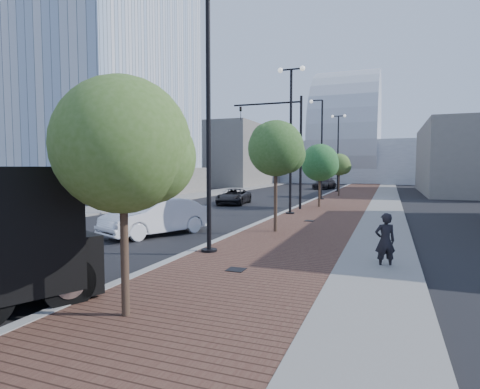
% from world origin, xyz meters
% --- Properties ---
extents(sidewalk, '(7.00, 140.00, 0.12)m').
position_xyz_m(sidewalk, '(3.50, 40.00, 0.06)').
color(sidewalk, '#4C2D23').
rests_on(sidewalk, ground).
extents(concrete_strip, '(2.40, 140.00, 0.13)m').
position_xyz_m(concrete_strip, '(6.20, 40.00, 0.07)').
color(concrete_strip, slate).
rests_on(concrete_strip, ground).
extents(curb, '(0.30, 140.00, 0.14)m').
position_xyz_m(curb, '(0.00, 40.00, 0.07)').
color(curb, gray).
rests_on(curb, ground).
extents(west_sidewalk, '(4.00, 140.00, 0.12)m').
position_xyz_m(west_sidewalk, '(-13.00, 40.00, 0.06)').
color(west_sidewalk, slate).
rests_on(west_sidewalk, ground).
extents(white_sedan, '(3.62, 5.34, 1.67)m').
position_xyz_m(white_sedan, '(-3.35, 12.81, 0.83)').
color(white_sedan, white).
rests_on(white_sedan, ground).
extents(dark_car_mid, '(2.62, 4.82, 1.28)m').
position_xyz_m(dark_car_mid, '(-5.57, 27.79, 0.64)').
color(dark_car_mid, black).
rests_on(dark_car_mid, ground).
extents(dark_car_far, '(2.96, 5.60, 1.55)m').
position_xyz_m(dark_car_far, '(-2.04, 53.26, 0.77)').
color(dark_car_far, black).
rests_on(dark_car_far, ground).
extents(pedestrian, '(0.73, 0.61, 1.70)m').
position_xyz_m(pedestrian, '(6.39, 10.12, 0.85)').
color(pedestrian, black).
rests_on(pedestrian, ground).
extents(streetlight_1, '(1.44, 0.56, 9.21)m').
position_xyz_m(streetlight_1, '(0.49, 10.00, 4.34)').
color(streetlight_1, black).
rests_on(streetlight_1, ground).
extents(streetlight_2, '(1.72, 0.56, 9.28)m').
position_xyz_m(streetlight_2, '(0.60, 22.00, 4.82)').
color(streetlight_2, black).
rests_on(streetlight_2, ground).
extents(streetlight_3, '(1.44, 0.56, 9.21)m').
position_xyz_m(streetlight_3, '(0.49, 34.00, 4.34)').
color(streetlight_3, black).
rests_on(streetlight_3, ground).
extents(streetlight_4, '(1.72, 0.56, 9.28)m').
position_xyz_m(streetlight_4, '(0.60, 46.00, 4.82)').
color(streetlight_4, black).
rests_on(streetlight_4, ground).
extents(traffic_mast, '(5.09, 0.20, 8.00)m').
position_xyz_m(traffic_mast, '(-0.30, 25.00, 4.98)').
color(traffic_mast, black).
rests_on(traffic_mast, ground).
extents(tree_0, '(2.67, 2.67, 4.84)m').
position_xyz_m(tree_0, '(1.65, 4.02, 3.49)').
color(tree_0, '#382619').
rests_on(tree_0, ground).
extents(tree_1, '(2.56, 2.55, 5.19)m').
position_xyz_m(tree_1, '(1.65, 15.02, 3.91)').
color(tree_1, '#382619').
rests_on(tree_1, ground).
extents(tree_2, '(2.76, 2.76, 4.78)m').
position_xyz_m(tree_2, '(1.65, 27.02, 3.39)').
color(tree_2, '#382619').
rests_on(tree_2, ground).
extents(tree_3, '(2.31, 2.24, 4.45)m').
position_xyz_m(tree_3, '(1.65, 39.02, 3.31)').
color(tree_3, '#382619').
rests_on(tree_3, ground).
extents(tower_podium, '(19.00, 19.00, 3.00)m').
position_xyz_m(tower_podium, '(-24.00, 32.00, 1.50)').
color(tower_podium, '#66615B').
rests_on(tower_podium, ground).
extents(convention_center, '(50.00, 30.00, 50.00)m').
position_xyz_m(convention_center, '(-2.00, 85.00, 6.00)').
color(convention_center, '#A2A6AC').
rests_on(convention_center, ground).
extents(commercial_block_nw, '(14.00, 20.00, 10.00)m').
position_xyz_m(commercial_block_nw, '(-20.00, 60.00, 5.00)').
color(commercial_block_nw, slate).
rests_on(commercial_block_nw, ground).
extents(commercial_block_ne, '(12.00, 22.00, 8.00)m').
position_xyz_m(commercial_block_ne, '(16.00, 50.00, 4.00)').
color(commercial_block_ne, slate).
rests_on(commercial_block_ne, ground).
extents(utility_cover_1, '(0.50, 0.50, 0.02)m').
position_xyz_m(utility_cover_1, '(2.40, 8.00, 0.13)').
color(utility_cover_1, black).
rests_on(utility_cover_1, sidewalk).
extents(utility_cover_2, '(0.50, 0.50, 0.02)m').
position_xyz_m(utility_cover_2, '(2.40, 19.00, 0.13)').
color(utility_cover_2, black).
rests_on(utility_cover_2, sidewalk).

